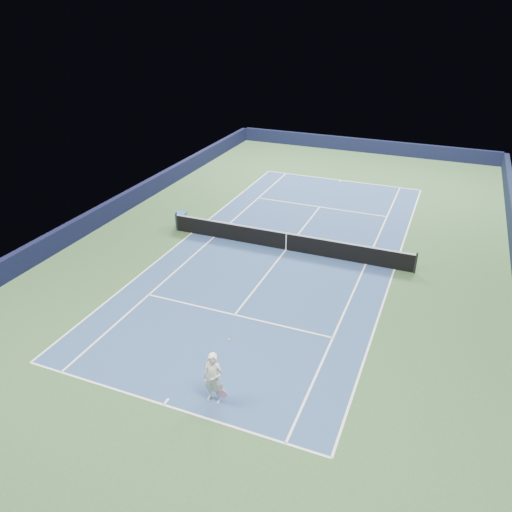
% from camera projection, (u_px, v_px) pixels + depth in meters
% --- Properties ---
extents(ground, '(40.00, 40.00, 0.00)m').
position_uv_depth(ground, '(286.00, 250.00, 25.65)').
color(ground, '#2D4E2A').
rests_on(ground, ground).
extents(wall_far, '(22.00, 0.35, 1.10)m').
position_uv_depth(wall_far, '(364.00, 145.00, 41.69)').
color(wall_far, black).
rests_on(wall_far, ground).
extents(wall_left, '(0.35, 40.00, 1.10)m').
position_uv_depth(wall_left, '(111.00, 210.00, 29.03)').
color(wall_left, black).
rests_on(wall_left, ground).
extents(court_surface, '(10.97, 23.77, 0.01)m').
position_uv_depth(court_surface, '(286.00, 250.00, 25.65)').
color(court_surface, navy).
rests_on(court_surface, ground).
extents(baseline_far, '(10.97, 0.08, 0.00)m').
position_uv_depth(baseline_far, '(341.00, 180.00, 35.42)').
color(baseline_far, white).
rests_on(baseline_far, ground).
extents(baseline_near, '(10.97, 0.08, 0.00)m').
position_uv_depth(baseline_near, '(164.00, 405.00, 15.88)').
color(baseline_near, white).
rests_on(baseline_near, ground).
extents(sideline_doubles_right, '(0.08, 23.77, 0.00)m').
position_uv_depth(sideline_doubles_right, '(394.00, 269.00, 23.81)').
color(sideline_doubles_right, white).
rests_on(sideline_doubles_right, ground).
extents(sideline_doubles_left, '(0.08, 23.77, 0.00)m').
position_uv_depth(sideline_doubles_left, '(192.00, 233.00, 27.49)').
color(sideline_doubles_left, white).
rests_on(sideline_doubles_left, ground).
extents(sideline_singles_right, '(0.08, 23.77, 0.00)m').
position_uv_depth(sideline_singles_right, '(366.00, 264.00, 24.27)').
color(sideline_singles_right, white).
rests_on(sideline_singles_right, ground).
extents(sideline_singles_left, '(0.08, 23.77, 0.00)m').
position_uv_depth(sideline_singles_left, '(214.00, 237.00, 27.03)').
color(sideline_singles_left, white).
rests_on(sideline_singles_left, ground).
extents(service_line_far, '(8.23, 0.08, 0.00)m').
position_uv_depth(service_line_far, '(320.00, 207.00, 30.91)').
color(service_line_far, white).
rests_on(service_line_far, ground).
extents(service_line_near, '(8.23, 0.08, 0.00)m').
position_uv_depth(service_line_near, '(235.00, 315.00, 20.39)').
color(service_line_near, white).
rests_on(service_line_near, ground).
extents(center_service_line, '(0.08, 12.80, 0.00)m').
position_uv_depth(center_service_line, '(286.00, 250.00, 25.65)').
color(center_service_line, white).
rests_on(center_service_line, ground).
extents(center_mark_far, '(0.08, 0.30, 0.00)m').
position_uv_depth(center_mark_far, '(340.00, 181.00, 35.29)').
color(center_mark_far, white).
rests_on(center_mark_far, ground).
extents(center_mark_near, '(0.08, 0.30, 0.00)m').
position_uv_depth(center_mark_near, '(166.00, 402.00, 16.00)').
color(center_mark_near, white).
rests_on(center_mark_near, ground).
extents(tennis_net, '(12.90, 0.10, 1.07)m').
position_uv_depth(tennis_net, '(286.00, 241.00, 25.42)').
color(tennis_net, black).
rests_on(tennis_net, ground).
extents(sponsor_cube, '(0.62, 0.58, 0.88)m').
position_uv_depth(sponsor_cube, '(181.00, 220.00, 27.99)').
color(sponsor_cube, '#1D58B2').
rests_on(sponsor_cube, ground).
extents(tennis_player, '(0.82, 1.26, 1.84)m').
position_uv_depth(tennis_player, '(214.00, 378.00, 15.63)').
color(tennis_player, silver).
rests_on(tennis_player, ground).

